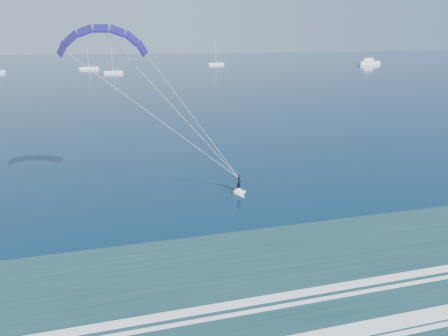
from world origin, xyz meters
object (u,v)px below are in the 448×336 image
object	(u,v)px
sailboat_3	(113,72)
sailboat_4	(216,64)
motor_yacht	(369,62)
sailboat_2	(89,68)
kitesurfer_rig	(180,115)

from	to	relation	value
sailboat_3	sailboat_4	size ratio (longest dim) A/B	0.90
motor_yacht	sailboat_4	distance (m)	97.84
motor_yacht	sailboat_2	size ratio (longest dim) A/B	1.08
motor_yacht	sailboat_3	xyz separation A→B (m)	(-158.20, -29.99, -0.84)
motor_yacht	sailboat_3	world-z (taller)	sailboat_3
kitesurfer_rig	sailboat_3	bearing A→B (deg)	92.28
motor_yacht	sailboat_3	distance (m)	161.02
kitesurfer_rig	motor_yacht	distance (m)	247.08
sailboat_2	sailboat_4	world-z (taller)	sailboat_4
sailboat_4	sailboat_2	bearing A→B (deg)	-166.33
sailboat_2	kitesurfer_rig	bearing A→B (deg)	-84.42
sailboat_2	sailboat_4	size ratio (longest dim) A/B	1.00
sailboat_3	sailboat_4	xyz separation A→B (m)	(62.42, 49.92, 0.01)
kitesurfer_rig	sailboat_2	distance (m)	197.70
motor_yacht	sailboat_4	world-z (taller)	sailboat_4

